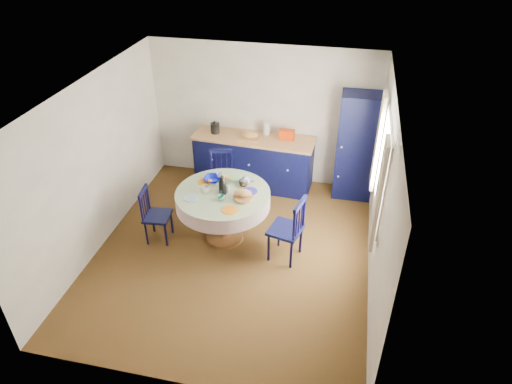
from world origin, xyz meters
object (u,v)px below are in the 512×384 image
kitchen_counter (254,160)px  chair_left (155,215)px  mug_b (221,198)px  mug_c (244,183)px  mug_d (220,175)px  chair_far (221,177)px  pantry_cabinet (356,147)px  chair_right (288,229)px  mug_a (205,189)px  cobalt_bowl (213,179)px  dining_table (224,200)px

kitchen_counter → chair_left: bearing=-117.4°
mug_b → mug_c: (0.22, 0.44, 0.01)m
mug_b → mug_d: (-0.20, 0.59, -0.00)m
kitchen_counter → chair_far: 0.79m
mug_b → mug_c: size_ratio=0.70×
pantry_cabinet → chair_left: (-2.88, -1.92, -0.49)m
mug_b → chair_right: bearing=-1.7°
mug_b → kitchen_counter: bearing=88.1°
kitchen_counter → mug_d: (-0.26, -1.27, 0.40)m
mug_a → mug_c: 0.58m
chair_far → cobalt_bowl: 0.83m
mug_b → mug_a: bearing=152.1°
pantry_cabinet → cobalt_bowl: 2.53m
chair_left → mug_a: bearing=-83.1°
chair_left → chair_far: bearing=-35.6°
chair_left → chair_far: chair_far is taller
chair_right → cobalt_bowl: 1.40m
pantry_cabinet → mug_a: bearing=-141.8°
chair_right → mug_d: 1.39m
mug_a → mug_d: (0.09, 0.44, -0.01)m
pantry_cabinet → chair_far: 2.34m
kitchen_counter → mug_d: kitchen_counter is taller
chair_far → pantry_cabinet: bearing=3.7°
chair_far → cobalt_bowl: (0.09, -0.71, 0.41)m
mug_b → mug_d: bearing=108.2°
pantry_cabinet → cobalt_bowl: (-2.09, -1.42, -0.06)m
chair_right → cobalt_bowl: bearing=-98.5°
chair_left → mug_c: 1.43m
dining_table → mug_d: bearing=113.1°
dining_table → mug_d: dining_table is taller
chair_right → mug_a: bearing=-84.2°
mug_b → mug_d: size_ratio=1.04×
dining_table → chair_right: 1.06m
chair_left → cobalt_bowl: 1.03m
chair_right → mug_c: 0.97m
chair_left → mug_a: size_ratio=6.82×
kitchen_counter → mug_a: 1.80m
chair_far → mug_d: (0.16, -0.61, 0.42)m
kitchen_counter → chair_far: bearing=-118.9°
cobalt_bowl → chair_right: bearing=-22.4°
cobalt_bowl → mug_b: bearing=-61.2°
chair_right → chair_far: bearing=-118.6°
dining_table → mug_c: 0.39m
dining_table → cobalt_bowl: size_ratio=5.25×
mug_a → pantry_cabinet: bearing=39.6°
mug_c → chair_left: bearing=-160.3°
pantry_cabinet → chair_right: bearing=-115.0°
mug_b → mug_c: bearing=63.2°
mug_d → pantry_cabinet: bearing=32.9°
pantry_cabinet → dining_table: bearing=-139.0°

